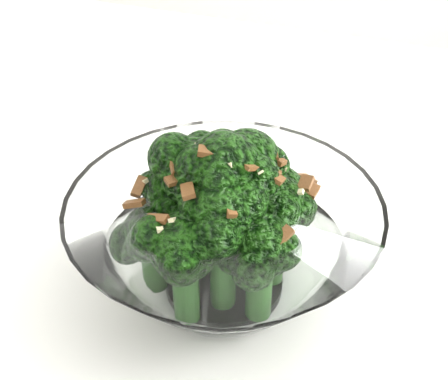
{
  "coord_description": "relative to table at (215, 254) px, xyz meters",
  "views": [
    {
      "loc": [
        -0.12,
        -0.47,
        1.09
      ],
      "look_at": [
        -0.13,
        -0.14,
        0.84
      ],
      "focal_mm": 50.0,
      "sensor_mm": 36.0,
      "label": 1
    }
  ],
  "objects": [
    {
      "name": "broccoli_dish",
      "position": [
        0.01,
        -0.11,
        0.12
      ],
      "size": [
        0.22,
        0.22,
        0.13
      ],
      "color": "white",
      "rests_on": "table"
    },
    {
      "name": "table",
      "position": [
        0.0,
        0.0,
        0.0
      ],
      "size": [
        1.39,
        1.14,
        0.75
      ],
      "color": "white",
      "rests_on": "ground"
    }
  ]
}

